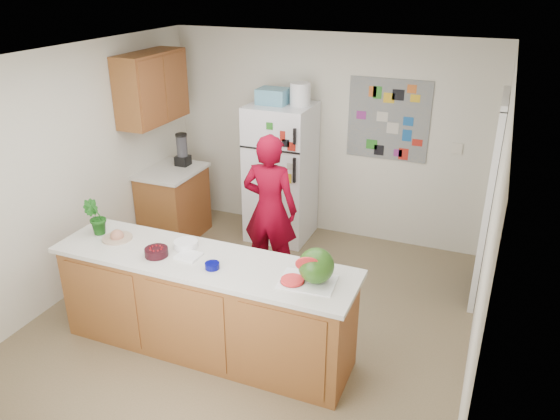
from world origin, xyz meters
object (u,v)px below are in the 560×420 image
at_px(watermelon, 316,266).
at_px(cherry_bowl, 156,252).
at_px(person, 270,209).
at_px(refrigerator, 281,173).

distance_m(watermelon, cherry_bowl, 1.40).
distance_m(person, cherry_bowl, 1.53).
height_order(refrigerator, watermelon, refrigerator).
bearing_deg(refrigerator, person, -74.20).
bearing_deg(person, cherry_bowl, 71.21).
bearing_deg(refrigerator, cherry_bowl, -93.09).
xyz_separation_m(refrigerator, person, (0.29, -1.01, -0.03)).
bearing_deg(cherry_bowl, refrigerator, 86.91).
relative_size(refrigerator, cherry_bowl, 8.55).
relative_size(refrigerator, watermelon, 6.06).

